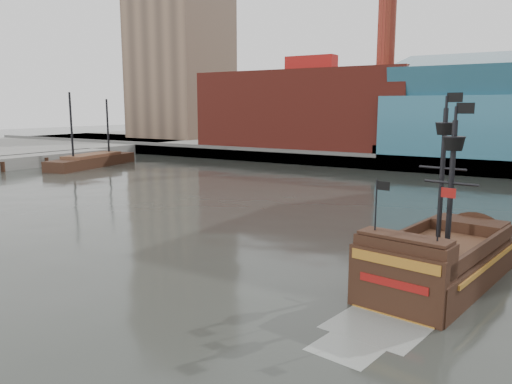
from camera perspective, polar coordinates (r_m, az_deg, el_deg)
The scene contains 7 objects.
ground at distance 29.85m, azimuth -17.81°, elevation -10.98°, with size 400.00×400.00×0.00m, color #242622.
promenade_far at distance 112.23m, azimuth 20.89°, elevation 4.33°, with size 220.00×60.00×2.00m, color slate.
seawall at distance 83.59m, azimuth 16.88°, elevation 3.12°, with size 220.00×1.00×2.60m, color #4C4C49.
pier at distance 93.35m, azimuth -26.89°, elevation 2.95°, with size 6.00×40.00×2.00m, color slate.
skyline at distance 104.58m, azimuth 23.77°, elevation 16.76°, with size 149.00×45.00×62.00m.
pirate_ship at distance 31.40m, azimuth 20.18°, elevation -7.99°, with size 7.04×16.49×11.95m.
docked_vessel at distance 91.54m, azimuth -18.19°, elevation 3.30°, with size 8.55×19.92×13.22m.
Camera 1 is at (21.69, -17.72, 10.32)m, focal length 35.00 mm.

